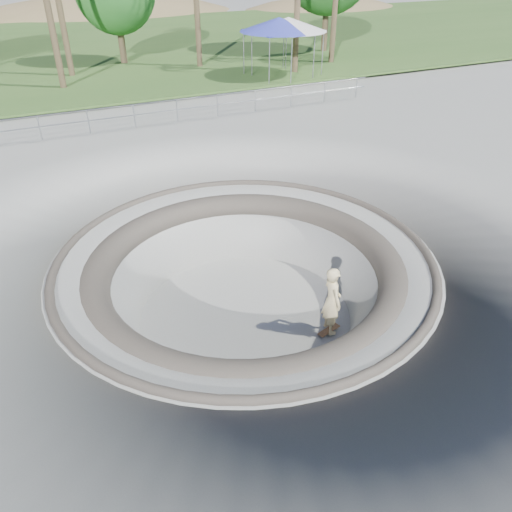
# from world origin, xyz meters

# --- Properties ---
(ground) EXTENTS (180.00, 180.00, 0.00)m
(ground) POSITION_xyz_m (0.00, 0.00, 0.00)
(ground) COLOR gray
(ground) RESTS_ON ground
(skate_bowl) EXTENTS (14.00, 14.00, 4.10)m
(skate_bowl) POSITION_xyz_m (0.00, 0.00, -1.83)
(skate_bowl) COLOR gray
(skate_bowl) RESTS_ON ground
(grass_strip) EXTENTS (180.00, 36.00, 0.12)m
(grass_strip) POSITION_xyz_m (0.00, 34.00, 0.22)
(grass_strip) COLOR #315321
(grass_strip) RESTS_ON ground
(distant_hills) EXTENTS (103.20, 45.00, 28.60)m
(distant_hills) POSITION_xyz_m (3.78, 57.17, -7.02)
(distant_hills) COLOR brown
(distant_hills) RESTS_ON ground
(safety_railing) EXTENTS (25.00, 0.06, 1.03)m
(safety_railing) POSITION_xyz_m (0.00, 12.00, 0.69)
(safety_railing) COLOR gray
(safety_railing) RESTS_ON ground
(skateboard) EXTENTS (0.76, 0.39, 0.08)m
(skateboard) POSITION_xyz_m (1.73, -1.76, -1.84)
(skateboard) COLOR brown
(skateboard) RESTS_ON ground
(skater) EXTENTS (0.56, 0.78, 2.00)m
(skater) POSITION_xyz_m (1.73, -1.76, -0.82)
(skater) COLOR beige
(skater) RESTS_ON skateboard
(canopy_white) EXTENTS (6.01, 6.01, 3.29)m
(canopy_white) POSITION_xyz_m (11.01, 18.00, 3.17)
(canopy_white) COLOR gray
(canopy_white) RESTS_ON ground
(canopy_blue) EXTENTS (6.55, 6.55, 3.32)m
(canopy_blue) POSITION_xyz_m (10.39, 18.00, 3.19)
(canopy_blue) COLOR gray
(canopy_blue) RESTS_ON ground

